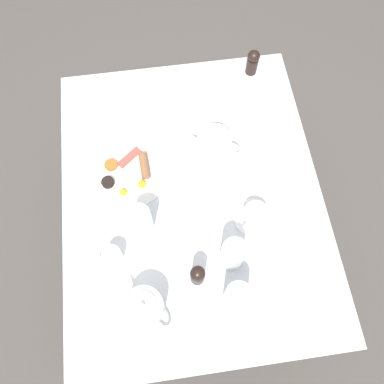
{
  "coord_description": "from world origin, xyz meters",
  "views": [
    {
      "loc": [
        0.07,
        0.51,
        2.01
      ],
      "look_at": [
        0.0,
        0.0,
        0.75
      ],
      "focal_mm": 35.0,
      "sensor_mm": 36.0,
      "label": 1
    }
  ],
  "objects_px": {
    "salt_grinder": "(198,275)",
    "fork_by_plate": "(273,144)",
    "spoon_for_tea": "(295,323)",
    "teacup_with_saucer_right": "(255,216)",
    "teapot_near": "(214,144)",
    "knife_by_plate": "(196,97)",
    "wine_glass_spare": "(140,221)",
    "teacup_with_saucer_left": "(248,109)",
    "creamer_jug": "(112,256)",
    "teapot_far": "(145,308)",
    "water_glass_tall": "(237,297)",
    "pepper_grinder": "(253,62)",
    "water_glass_short": "(233,254)",
    "breakfast_plate": "(128,176)"
  },
  "relations": [
    {
      "from": "water_glass_tall",
      "to": "creamer_jug",
      "type": "xyz_separation_m",
      "value": [
        0.39,
        -0.19,
        -0.03
      ]
    },
    {
      "from": "fork_by_plate",
      "to": "knife_by_plate",
      "type": "xyz_separation_m",
      "value": [
        0.27,
        -0.26,
        0.0
      ]
    },
    {
      "from": "teapot_near",
      "to": "wine_glass_spare",
      "type": "xyz_separation_m",
      "value": [
        0.3,
        0.27,
        0.02
      ]
    },
    {
      "from": "fork_by_plate",
      "to": "teacup_with_saucer_left",
      "type": "bearing_deg",
      "value": -65.07
    },
    {
      "from": "teacup_with_saucer_left",
      "to": "teapot_far",
      "type": "bearing_deg",
      "value": 55.87
    },
    {
      "from": "teacup_with_saucer_right",
      "to": "salt_grinder",
      "type": "xyz_separation_m",
      "value": [
        0.23,
        0.18,
        0.03
      ]
    },
    {
      "from": "wine_glass_spare",
      "to": "spoon_for_tea",
      "type": "bearing_deg",
      "value": 139.42
    },
    {
      "from": "teapot_near",
      "to": "teacup_with_saucer_left",
      "type": "bearing_deg",
      "value": -112.73
    },
    {
      "from": "spoon_for_tea",
      "to": "fork_by_plate",
      "type": "bearing_deg",
      "value": -96.67
    },
    {
      "from": "water_glass_tall",
      "to": "knife_by_plate",
      "type": "bearing_deg",
      "value": -89.3
    },
    {
      "from": "teacup_with_saucer_right",
      "to": "spoon_for_tea",
      "type": "bearing_deg",
      "value": 99.09
    },
    {
      "from": "salt_grinder",
      "to": "spoon_for_tea",
      "type": "bearing_deg",
      "value": 147.43
    },
    {
      "from": "teacup_with_saucer_right",
      "to": "water_glass_tall",
      "type": "height_order",
      "value": "water_glass_tall"
    },
    {
      "from": "teacup_with_saucer_right",
      "to": "knife_by_plate",
      "type": "height_order",
      "value": "teacup_with_saucer_right"
    },
    {
      "from": "pepper_grinder",
      "to": "spoon_for_tea",
      "type": "relative_size",
      "value": 0.91
    },
    {
      "from": "teapot_near",
      "to": "fork_by_plate",
      "type": "relative_size",
      "value": 1.49
    },
    {
      "from": "teacup_with_saucer_left",
      "to": "water_glass_tall",
      "type": "height_order",
      "value": "water_glass_tall"
    },
    {
      "from": "spoon_for_tea",
      "to": "breakfast_plate",
      "type": "bearing_deg",
      "value": -50.3
    },
    {
      "from": "teapot_far",
      "to": "teacup_with_saucer_right",
      "type": "distance_m",
      "value": 0.49
    },
    {
      "from": "fork_by_plate",
      "to": "water_glass_tall",
      "type": "bearing_deg",
      "value": 65.25
    },
    {
      "from": "water_glass_short",
      "to": "pepper_grinder",
      "type": "relative_size",
      "value": 1.21
    },
    {
      "from": "teapot_near",
      "to": "knife_by_plate",
      "type": "relative_size",
      "value": 0.96
    },
    {
      "from": "wine_glass_spare",
      "to": "pepper_grinder",
      "type": "distance_m",
      "value": 0.81
    },
    {
      "from": "teacup_with_saucer_left",
      "to": "teacup_with_saucer_right",
      "type": "bearing_deg",
      "value": 81.83
    },
    {
      "from": "teacup_with_saucer_left",
      "to": "spoon_for_tea",
      "type": "relative_size",
      "value": 1.15
    },
    {
      "from": "teacup_with_saucer_right",
      "to": "knife_by_plate",
      "type": "xyz_separation_m",
      "value": [
        0.13,
        -0.55,
        -0.03
      ]
    },
    {
      "from": "fork_by_plate",
      "to": "pepper_grinder",
      "type": "bearing_deg",
      "value": -87.08
    },
    {
      "from": "teapot_far",
      "to": "wine_glass_spare",
      "type": "relative_size",
      "value": 1.29
    },
    {
      "from": "teacup_with_saucer_right",
      "to": "teapot_near",
      "type": "bearing_deg",
      "value": -71.22
    },
    {
      "from": "salt_grinder",
      "to": "teapot_far",
      "type": "bearing_deg",
      "value": 22.91
    },
    {
      "from": "teacup_with_saucer_left",
      "to": "salt_grinder",
      "type": "height_order",
      "value": "salt_grinder"
    },
    {
      "from": "salt_grinder",
      "to": "fork_by_plate",
      "type": "height_order",
      "value": "salt_grinder"
    },
    {
      "from": "teapot_near",
      "to": "teacup_with_saucer_right",
      "type": "relative_size",
      "value": 1.35
    },
    {
      "from": "breakfast_plate",
      "to": "water_glass_short",
      "type": "xyz_separation_m",
      "value": [
        -0.33,
        0.36,
        0.06
      ]
    },
    {
      "from": "wine_glass_spare",
      "to": "salt_grinder",
      "type": "relative_size",
      "value": 1.18
    },
    {
      "from": "breakfast_plate",
      "to": "creamer_jug",
      "type": "relative_size",
      "value": 3.17
    },
    {
      "from": "creamer_jug",
      "to": "spoon_for_tea",
      "type": "bearing_deg",
      "value": 152.54
    },
    {
      "from": "teapot_near",
      "to": "creamer_jug",
      "type": "bearing_deg",
      "value": 66.53
    },
    {
      "from": "water_glass_tall",
      "to": "teacup_with_saucer_left",
      "type": "bearing_deg",
      "value": -104.48
    },
    {
      "from": "spoon_for_tea",
      "to": "teacup_with_saucer_right",
      "type": "bearing_deg",
      "value": -80.91
    },
    {
      "from": "breakfast_plate",
      "to": "knife_by_plate",
      "type": "relative_size",
      "value": 1.36
    },
    {
      "from": "teapot_near",
      "to": "fork_by_plate",
      "type": "xyz_separation_m",
      "value": [
        -0.23,
        0.01,
        -0.05
      ]
    },
    {
      "from": "pepper_grinder",
      "to": "teacup_with_saucer_left",
      "type": "bearing_deg",
      "value": 75.1
    },
    {
      "from": "water_glass_tall",
      "to": "knife_by_plate",
      "type": "relative_size",
      "value": 0.67
    },
    {
      "from": "breakfast_plate",
      "to": "salt_grinder",
      "type": "xyz_separation_m",
      "value": [
        -0.2,
        0.41,
        0.05
      ]
    },
    {
      "from": "water_glass_short",
      "to": "teacup_with_saucer_right",
      "type": "bearing_deg",
      "value": -128.82
    },
    {
      "from": "wine_glass_spare",
      "to": "creamer_jug",
      "type": "relative_size",
      "value": 1.54
    },
    {
      "from": "water_glass_tall",
      "to": "pepper_grinder",
      "type": "xyz_separation_m",
      "value": [
        -0.24,
        -0.91,
        -0.01
      ]
    },
    {
      "from": "creamer_jug",
      "to": "salt_grinder",
      "type": "distance_m",
      "value": 0.29
    },
    {
      "from": "teapot_far",
      "to": "water_glass_short",
      "type": "relative_size",
      "value": 1.26
    }
  ]
}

